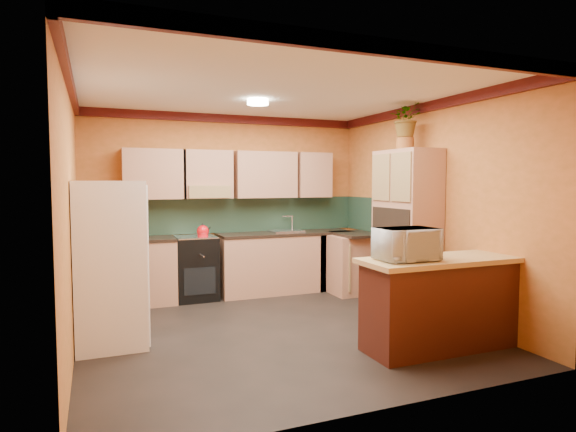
{
  "coord_description": "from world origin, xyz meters",
  "views": [
    {
      "loc": [
        -1.88,
        -5.05,
        1.68
      ],
      "look_at": [
        0.34,
        0.45,
        1.27
      ],
      "focal_mm": 30.0,
      "sensor_mm": 36.0,
      "label": 1
    }
  ],
  "objects_px": {
    "pantry": "(406,232)",
    "breakfast_bar": "(449,305)",
    "fridge": "(110,264)",
    "base_cabinets_back": "(238,266)",
    "microwave": "(406,244)",
    "stove": "(196,268)"
  },
  "relations": [
    {
      "from": "pantry",
      "to": "breakfast_bar",
      "type": "distance_m",
      "value": 1.49
    },
    {
      "from": "fridge",
      "to": "pantry",
      "type": "height_order",
      "value": "pantry"
    },
    {
      "from": "base_cabinets_back",
      "to": "breakfast_bar",
      "type": "relative_size",
      "value": 2.03
    },
    {
      "from": "fridge",
      "to": "microwave",
      "type": "xyz_separation_m",
      "value": [
        2.66,
        -1.33,
        0.24
      ]
    },
    {
      "from": "stove",
      "to": "pantry",
      "type": "height_order",
      "value": "pantry"
    },
    {
      "from": "breakfast_bar",
      "to": "pantry",
      "type": "bearing_deg",
      "value": 72.83
    },
    {
      "from": "breakfast_bar",
      "to": "fridge",
      "type": "bearing_deg",
      "value": 157.42
    },
    {
      "from": "breakfast_bar",
      "to": "microwave",
      "type": "height_order",
      "value": "microwave"
    },
    {
      "from": "stove",
      "to": "fridge",
      "type": "xyz_separation_m",
      "value": [
        -1.2,
        -1.66,
        0.39
      ]
    },
    {
      "from": "fridge",
      "to": "pantry",
      "type": "relative_size",
      "value": 0.81
    },
    {
      "from": "pantry",
      "to": "microwave",
      "type": "bearing_deg",
      "value": -125.68
    },
    {
      "from": "base_cabinets_back",
      "to": "stove",
      "type": "distance_m",
      "value": 0.63
    },
    {
      "from": "breakfast_bar",
      "to": "base_cabinets_back",
      "type": "bearing_deg",
      "value": 114.74
    },
    {
      "from": "pantry",
      "to": "microwave",
      "type": "relative_size",
      "value": 3.7
    },
    {
      "from": "stove",
      "to": "pantry",
      "type": "bearing_deg",
      "value": -35.03
    },
    {
      "from": "microwave",
      "to": "breakfast_bar",
      "type": "bearing_deg",
      "value": 0.22
    },
    {
      "from": "stove",
      "to": "fridge",
      "type": "bearing_deg",
      "value": -125.78
    },
    {
      "from": "breakfast_bar",
      "to": "microwave",
      "type": "bearing_deg",
      "value": 180.0
    },
    {
      "from": "base_cabinets_back",
      "to": "microwave",
      "type": "xyz_separation_m",
      "value": [
        0.84,
        -2.99,
        0.65
      ]
    },
    {
      "from": "stove",
      "to": "breakfast_bar",
      "type": "relative_size",
      "value": 0.51
    },
    {
      "from": "stove",
      "to": "base_cabinets_back",
      "type": "bearing_deg",
      "value": 0.0
    },
    {
      "from": "fridge",
      "to": "microwave",
      "type": "distance_m",
      "value": 2.99
    }
  ]
}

